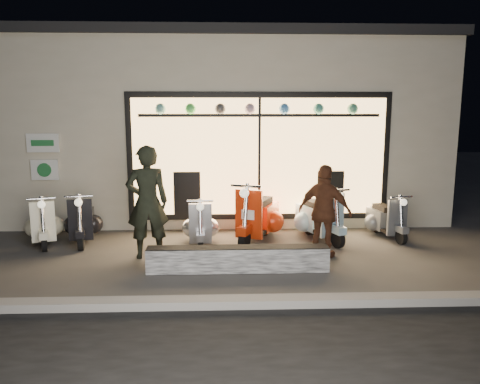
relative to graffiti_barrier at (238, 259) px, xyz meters
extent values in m
plane|color=#383533|center=(-0.27, 0.65, -0.20)|extent=(40.00, 40.00, 0.00)
cube|color=slate|center=(-0.27, -1.35, -0.14)|extent=(40.00, 0.25, 0.12)
cube|color=beige|center=(-0.27, 5.65, 1.80)|extent=(10.00, 6.00, 4.00)
cube|color=black|center=(-0.27, 5.65, 3.90)|extent=(10.20, 6.20, 0.20)
cube|color=black|center=(0.53, 2.63, 1.35)|extent=(5.45, 0.06, 2.65)
cube|color=#FFBF6B|center=(0.53, 2.59, 1.35)|extent=(5.20, 0.04, 2.40)
cube|color=black|center=(0.53, 2.55, 2.20)|extent=(4.90, 0.06, 0.06)
cube|color=white|center=(-3.87, 2.61, 1.65)|extent=(0.65, 0.04, 0.38)
cube|color=white|center=(-3.87, 2.61, 1.10)|extent=(0.55, 0.04, 0.42)
cube|color=black|center=(0.00, 0.00, 0.00)|extent=(2.84, 0.28, 0.40)
cylinder|color=black|center=(-0.63, 0.96, -0.05)|extent=(0.10, 0.31, 0.30)
cylinder|color=black|center=(-0.67, 1.85, -0.05)|extent=(0.12, 0.31, 0.30)
cube|color=#AAAAAF|center=(-0.63, 1.14, 0.30)|extent=(0.41, 0.08, 0.73)
cube|color=#AAAAAF|center=(-0.66, 1.76, 0.14)|extent=(0.40, 0.64, 0.41)
cube|color=black|center=(-0.66, 1.67, 0.39)|extent=(0.27, 0.51, 0.11)
sphere|color=#FFF2CC|center=(-0.62, 0.95, 0.64)|extent=(0.14, 0.14, 0.13)
cylinder|color=black|center=(0.16, 1.12, -0.01)|extent=(0.25, 0.39, 0.38)
cylinder|color=black|center=(0.60, 2.13, -0.01)|extent=(0.27, 0.40, 0.38)
cube|color=#B62A0B|center=(0.25, 1.33, 0.42)|extent=(0.50, 0.27, 0.91)
cube|color=#B62A0B|center=(0.55, 2.03, 0.22)|extent=(0.74, 0.90, 0.51)
cube|color=black|center=(0.51, 1.93, 0.53)|extent=(0.53, 0.69, 0.13)
sphere|color=#FFF2CC|center=(0.15, 1.10, 0.85)|extent=(0.22, 0.22, 0.17)
cylinder|color=black|center=(-2.80, 1.23, -0.04)|extent=(0.16, 0.33, 0.32)
cylinder|color=black|center=(-3.00, 2.14, -0.04)|extent=(0.18, 0.33, 0.32)
cube|color=black|center=(-2.84, 1.42, 0.32)|extent=(0.43, 0.16, 0.77)
cube|color=black|center=(-2.98, 2.05, 0.16)|extent=(0.52, 0.72, 0.43)
cube|color=black|center=(-2.96, 1.96, 0.42)|extent=(0.37, 0.57, 0.11)
sphere|color=#FFF2CC|center=(-2.80, 1.22, 0.69)|extent=(0.17, 0.17, 0.14)
cylinder|color=black|center=(-3.43, 1.17, -0.05)|extent=(0.19, 0.32, 0.31)
cylinder|color=black|center=(-3.74, 2.03, -0.05)|extent=(0.21, 0.33, 0.31)
cube|color=#F7F0CA|center=(-3.49, 1.35, 0.31)|extent=(0.42, 0.20, 0.75)
cube|color=#F7F0CA|center=(-3.70, 1.94, 0.15)|extent=(0.57, 0.73, 0.42)
cube|color=black|center=(-3.67, 1.86, 0.40)|extent=(0.41, 0.57, 0.11)
sphere|color=#FFF2CC|center=(-3.43, 1.16, 0.67)|extent=(0.17, 0.17, 0.14)
cylinder|color=black|center=(1.88, 1.20, -0.03)|extent=(0.21, 0.36, 0.34)
cylinder|color=black|center=(1.55, 2.16, -0.03)|extent=(0.23, 0.37, 0.34)
cube|color=#96C2D6|center=(1.81, 1.40, 0.37)|extent=(0.46, 0.22, 0.83)
cube|color=#96C2D6|center=(1.58, 2.06, 0.18)|extent=(0.63, 0.81, 0.47)
cube|color=black|center=(1.62, 1.97, 0.47)|extent=(0.45, 0.63, 0.12)
sphere|color=#FFF2CC|center=(1.88, 1.19, 0.76)|extent=(0.19, 0.19, 0.15)
cylinder|color=black|center=(3.14, 1.38, -0.05)|extent=(0.14, 0.30, 0.29)
cylinder|color=black|center=(2.97, 2.22, -0.05)|extent=(0.16, 0.31, 0.29)
cube|color=#575B5F|center=(3.10, 1.55, 0.28)|extent=(0.40, 0.13, 0.70)
cube|color=#575B5F|center=(2.99, 2.14, 0.13)|extent=(0.47, 0.66, 0.39)
cube|color=black|center=(3.01, 2.05, 0.37)|extent=(0.33, 0.52, 0.10)
sphere|color=#FFF2CC|center=(3.14, 1.37, 0.61)|extent=(0.15, 0.15, 0.13)
imported|color=black|center=(-1.51, 0.78, 0.77)|extent=(0.79, 0.60, 1.93)
imported|color=#582F1B|center=(1.50, 0.66, 0.60)|extent=(1.00, 0.84, 1.60)
camera|label=1|loc=(-0.24, -7.04, 2.30)|focal=35.00mm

